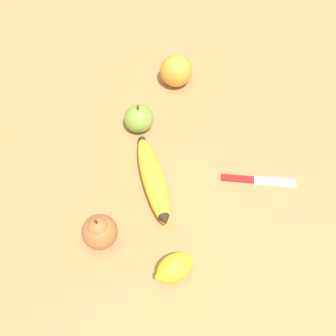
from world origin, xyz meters
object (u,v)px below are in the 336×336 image
(orange, at_px, (176,71))
(banana, at_px, (153,180))
(pear, at_px, (100,231))
(lemon, at_px, (175,267))
(apple, at_px, (139,118))
(paring_knife, at_px, (256,180))

(orange, bearing_deg, banana, -60.25)
(banana, distance_m, orange, 0.32)
(orange, bearing_deg, pear, -70.04)
(pear, relative_size, lemon, 1.03)
(lemon, bearing_deg, apple, 141.97)
(banana, xyz_separation_m, orange, (-0.16, 0.27, 0.02))
(banana, height_order, apple, apple)
(paring_knife, bearing_deg, orange, -144.49)
(lemon, bearing_deg, orange, 128.27)
(banana, bearing_deg, apple, 177.80)
(banana, relative_size, lemon, 2.42)
(pear, bearing_deg, orange, 109.96)
(lemon, bearing_deg, paring_knife, 87.70)
(banana, relative_size, pear, 2.34)
(banana, xyz_separation_m, paring_knife, (0.17, 0.15, -0.02))
(apple, height_order, paring_knife, apple)
(pear, bearing_deg, paring_knife, 62.10)
(apple, bearing_deg, paring_knife, 9.13)
(apple, bearing_deg, lemon, -38.03)
(banana, relative_size, orange, 2.52)
(lemon, bearing_deg, pear, -165.66)
(apple, bearing_deg, banana, -37.99)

